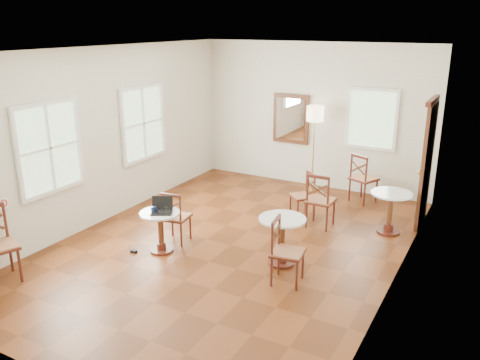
% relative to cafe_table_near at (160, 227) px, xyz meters
% --- Properties ---
extents(ground, '(7.00, 7.00, 0.00)m').
position_rel_cafe_table_near_xyz_m(ground, '(0.83, 0.70, -0.40)').
color(ground, '#612C10').
rests_on(ground, ground).
extents(room_shell, '(5.02, 7.02, 3.01)m').
position_rel_cafe_table_near_xyz_m(room_shell, '(0.77, 0.97, 1.49)').
color(room_shell, silver).
rests_on(room_shell, ground).
extents(cafe_table_near, '(0.61, 0.61, 0.65)m').
position_rel_cafe_table_near_xyz_m(cafe_table_near, '(0.00, 0.00, 0.00)').
color(cafe_table_near, '#4F1E13').
rests_on(cafe_table_near, ground).
extents(cafe_table_mid, '(0.68, 0.68, 0.72)m').
position_rel_cafe_table_near_xyz_m(cafe_table_mid, '(1.78, 0.52, 0.04)').
color(cafe_table_mid, '#4F1E13').
rests_on(cafe_table_mid, ground).
extents(cafe_table_back, '(0.67, 0.67, 0.71)m').
position_rel_cafe_table_near_xyz_m(cafe_table_back, '(2.89, 2.40, 0.04)').
color(cafe_table_back, '#4F1E13').
rests_on(cafe_table_back, ground).
extents(chair_near_a, '(0.45, 0.45, 0.86)m').
position_rel_cafe_table_near_xyz_m(chair_near_a, '(-0.00, 0.39, 0.03)').
color(chair_near_a, '#4F1E13').
rests_on(chair_near_a, ground).
extents(chair_mid_a, '(0.44, 0.44, 0.96)m').
position_rel_cafe_table_near_xyz_m(chair_mid_a, '(1.79, 2.09, 0.08)').
color(chair_mid_a, '#4F1E13').
rests_on(chair_mid_a, ground).
extents(chair_mid_b, '(0.48, 0.48, 0.91)m').
position_rel_cafe_table_near_xyz_m(chair_mid_b, '(2.05, 0.05, 0.05)').
color(chair_mid_b, '#4F1E13').
rests_on(chair_mid_b, ground).
extents(chair_back_a, '(0.59, 0.59, 0.97)m').
position_rel_cafe_table_near_xyz_m(chair_back_a, '(2.09, 3.66, 0.08)').
color(chair_back_a, '#4F1E13').
rests_on(chair_back_a, ground).
extents(chair_back_b, '(0.53, 0.53, 0.82)m').
position_rel_cafe_table_near_xyz_m(chair_back_b, '(1.37, 2.36, 0.01)').
color(chair_back_b, '#4F1E13').
rests_on(chair_back_b, ground).
extents(floor_lamp, '(0.34, 0.34, 1.77)m').
position_rel_cafe_table_near_xyz_m(floor_lamp, '(0.98, 3.85, 1.10)').
color(floor_lamp, '#BF8C3F').
rests_on(floor_lamp, ground).
extents(laptop, '(0.40, 0.38, 0.22)m').
position_rel_cafe_table_near_xyz_m(laptop, '(0.03, 0.03, 0.30)').
color(laptop, black).
rests_on(laptop, cafe_table_near).
extents(mouse, '(0.10, 0.08, 0.03)m').
position_rel_cafe_table_near_xyz_m(mouse, '(0.01, 0.03, 0.26)').
color(mouse, black).
rests_on(mouse, cafe_table_near).
extents(navy_mug, '(0.12, 0.08, 0.10)m').
position_rel_cafe_table_near_xyz_m(navy_mug, '(-0.06, -0.06, 0.30)').
color(navy_mug, black).
rests_on(navy_mug, cafe_table_near).
extents(water_glass, '(0.07, 0.07, 0.11)m').
position_rel_cafe_table_near_xyz_m(water_glass, '(0.12, 0.00, 0.30)').
color(water_glass, white).
rests_on(water_glass, cafe_table_near).
extents(power_adapter, '(0.10, 0.06, 0.04)m').
position_rel_cafe_table_near_xyz_m(power_adapter, '(-0.35, -0.24, -0.38)').
color(power_adapter, black).
rests_on(power_adapter, ground).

